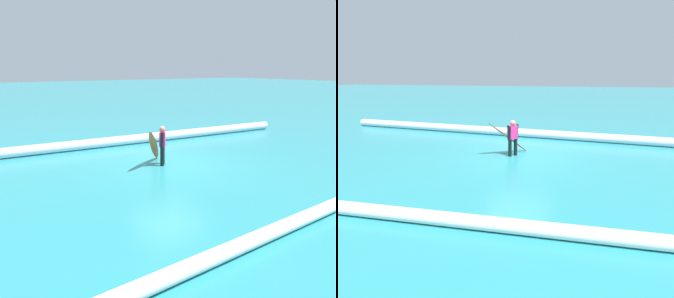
# 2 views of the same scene
# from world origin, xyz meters

# --- Properties ---
(ground_plane) EXTENTS (158.49, 158.49, 0.00)m
(ground_plane) POSITION_xyz_m (0.00, 0.00, 0.00)
(ground_plane) COLOR teal
(surfer) EXTENTS (0.37, 0.51, 1.43)m
(surfer) POSITION_xyz_m (0.23, -0.05, 0.80)
(surfer) COLOR black
(surfer) RESTS_ON ground_plane
(surfboard) EXTENTS (1.40, 1.72, 1.43)m
(surfboard) POSITION_xyz_m (0.48, -0.24, 0.70)
(surfboard) COLOR #E55926
(surfboard) RESTS_ON ground_plane
(wave_crest_foreground) EXTENTS (20.19, 1.77, 0.42)m
(wave_crest_foreground) POSITION_xyz_m (1.27, -3.94, 0.21)
(wave_crest_foreground) COLOR white
(wave_crest_foreground) RESTS_ON ground_plane
(wave_crest_midground) EXTENTS (18.08, 1.38, 0.31)m
(wave_crest_midground) POSITION_xyz_m (-0.68, 5.88, 0.16)
(wave_crest_midground) COLOR white
(wave_crest_midground) RESTS_ON ground_plane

